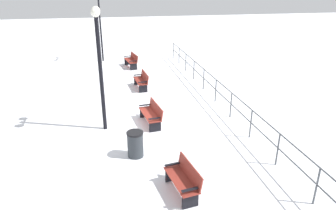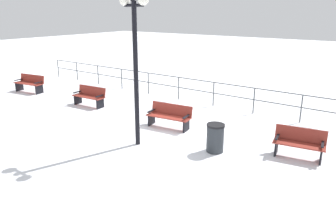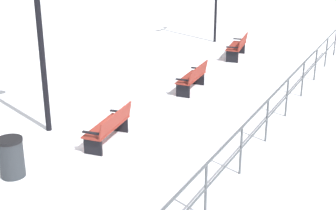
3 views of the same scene
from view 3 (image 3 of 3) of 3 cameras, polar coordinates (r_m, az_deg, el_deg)
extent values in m
plane|color=white|center=(11.89, -6.63, -4.47)|extent=(80.00, 80.00, 0.00)
cube|color=maroon|center=(19.33, 7.96, 6.84)|extent=(0.78, 1.71, 0.04)
cube|color=maroon|center=(19.24, 8.76, 7.38)|extent=(0.37, 1.64, 0.39)
cube|color=black|center=(20.08, 8.31, 6.65)|extent=(0.47, 0.13, 0.46)
cube|color=black|center=(18.70, 7.51, 5.65)|extent=(0.47, 0.13, 0.46)
cube|color=black|center=(20.00, 8.31, 7.64)|extent=(0.47, 0.15, 0.04)
cube|color=black|center=(18.62, 7.50, 6.70)|extent=(0.47, 0.15, 0.04)
cube|color=maroon|center=(15.33, 2.68, 3.23)|extent=(0.61, 1.57, 0.04)
cube|color=maroon|center=(15.19, 3.56, 3.89)|extent=(0.23, 1.54, 0.39)
cube|color=black|center=(15.99, 3.50, 3.15)|extent=(0.44, 0.09, 0.43)
cube|color=black|center=(14.80, 1.77, 1.71)|extent=(0.44, 0.09, 0.43)
cube|color=black|center=(15.90, 3.46, 4.31)|extent=(0.44, 0.11, 0.04)
cube|color=black|center=(14.70, 1.71, 2.96)|extent=(0.44, 0.11, 0.04)
cube|color=maroon|center=(11.78, -7.19, -2.49)|extent=(0.71, 1.67, 0.04)
cube|color=maroon|center=(11.59, -6.11, -1.70)|extent=(0.31, 1.61, 0.39)
cube|color=black|center=(12.44, -5.68, -2.19)|extent=(0.46, 0.11, 0.42)
cube|color=black|center=(11.30, -8.76, -4.79)|extent=(0.46, 0.11, 0.42)
cube|color=black|center=(12.32, -5.82, -0.76)|extent=(0.46, 0.13, 0.04)
cube|color=black|center=(11.17, -8.95, -3.24)|extent=(0.46, 0.13, 0.04)
cylinder|color=black|center=(12.23, -14.58, 6.48)|extent=(0.14, 0.14, 4.32)
cylinder|color=#4C5156|center=(20.60, 18.96, 6.96)|extent=(0.05, 0.05, 1.07)
cylinder|color=#4C5156|center=(18.82, 18.01, 5.86)|extent=(0.05, 0.05, 1.07)
cylinder|color=#4C5156|center=(17.07, 16.86, 4.52)|extent=(0.05, 0.05, 1.07)
cylinder|color=#4C5156|center=(15.33, 15.47, 2.87)|extent=(0.05, 0.05, 1.07)
cylinder|color=#4C5156|center=(13.62, 13.72, 0.81)|extent=(0.05, 0.05, 1.07)
cylinder|color=#4C5156|center=(11.94, 11.48, -1.84)|extent=(0.05, 0.05, 1.07)
cylinder|color=#4C5156|center=(10.33, 8.51, -5.34)|extent=(0.05, 0.05, 1.07)
cylinder|color=#4C5156|center=(8.80, 4.43, -10.05)|extent=(0.05, 0.05, 1.07)
cylinder|color=#4C5156|center=(10.11, 8.67, -2.62)|extent=(0.04, 22.11, 0.04)
cylinder|color=#4C5156|center=(10.31, 8.53, -5.07)|extent=(0.04, 22.11, 0.04)
cylinder|color=#2D3338|center=(10.70, -17.81, -6.01)|extent=(0.51, 0.51, 0.80)
cylinder|color=black|center=(10.52, -18.07, -3.92)|extent=(0.54, 0.54, 0.06)
camera|label=1|loc=(8.08, -79.19, 5.91)|focal=32.85mm
camera|label=2|loc=(15.29, -53.71, 8.87)|focal=34.18mm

